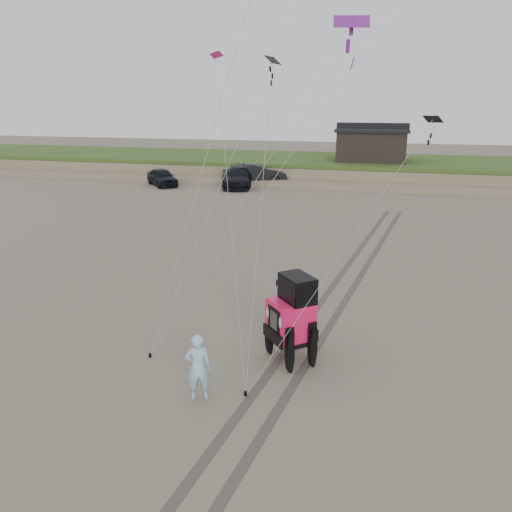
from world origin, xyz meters
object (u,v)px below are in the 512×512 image
(truck_b, at_px, (255,174))
(man, at_px, (198,367))
(truck_c, at_px, (239,177))
(jeep, at_px, (291,327))
(cabin, at_px, (372,144))
(truck_a, at_px, (162,177))

(truck_b, distance_m, man, 32.58)
(truck_c, xyz_separation_m, jeep, (9.57, -28.00, 0.18))
(truck_c, distance_m, jeep, 29.59)
(truck_b, xyz_separation_m, truck_c, (-1.00, -1.43, -0.08))
(cabin, xyz_separation_m, truck_c, (-10.56, -7.23, -2.42))
(cabin, xyz_separation_m, man, (-2.81, -37.67, -2.38))
(cabin, height_order, truck_c, cabin)
(truck_a, relative_size, jeep, 0.80)
(man, bearing_deg, truck_c, -97.30)
(truck_c, distance_m, man, 31.41)
(truck_b, distance_m, jeep, 30.65)
(cabin, height_order, jeep, cabin)
(cabin, bearing_deg, truck_a, -154.57)
(truck_c, bearing_deg, jeep, -80.60)
(truck_c, xyz_separation_m, man, (7.75, -30.44, 0.05))
(cabin, relative_size, truck_c, 1.14)
(man, bearing_deg, truck_a, -85.65)
(truck_b, bearing_deg, jeep, 170.82)
(cabin, xyz_separation_m, jeep, (-0.99, -35.23, -2.24))
(truck_b, bearing_deg, truck_c, 119.71)
(truck_a, height_order, man, man)
(jeep, bearing_deg, truck_b, 155.83)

